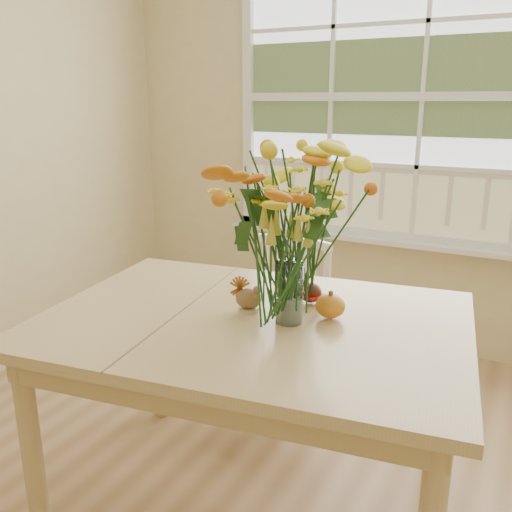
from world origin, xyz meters
The scene contains 8 objects.
wall_back centered at (0.00, 2.25, 1.35)m, with size 4.00×0.02×2.70m, color beige.
window centered at (0.00, 2.21, 1.53)m, with size 2.42×0.12×1.74m.
dining_table centered at (-0.18, 0.50, 0.70)m, with size 1.61×1.25×0.79m.
windsor_chair centered at (-0.38, 1.24, 0.48)m, with size 0.41×0.39×0.85m.
flower_vase centered at (-0.05, 0.52, 1.11)m, with size 0.45×0.45×0.54m.
pumpkin centered at (0.06, 0.62, 0.83)m, with size 0.11×0.11×0.08m, color orange.
turkey_figurine centered at (-0.22, 0.54, 0.84)m, with size 0.11×0.10×0.12m.
dark_gourd centered at (-0.06, 0.72, 0.83)m, with size 0.13×0.11×0.08m.
Camera 1 is at (0.66, -1.07, 1.53)m, focal length 38.00 mm.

